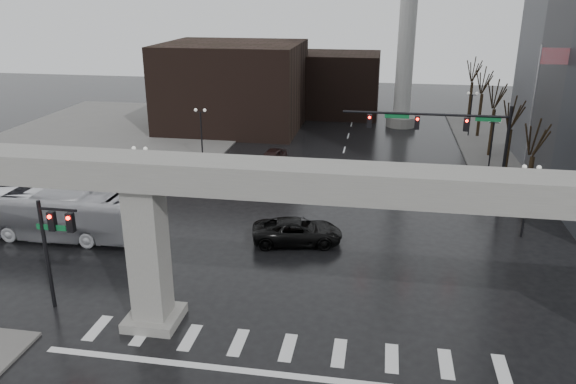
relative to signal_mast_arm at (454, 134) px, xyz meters
name	(u,v)px	position (x,y,z in m)	size (l,w,h in m)	color
ground	(291,335)	(-8.99, -18.80, -5.83)	(160.00, 160.00, 0.00)	black
sidewalk_nw	(120,134)	(-34.99, 17.20, -5.75)	(28.00, 36.00, 0.15)	#615F5C
elevated_guideway	(320,205)	(-7.73, -18.80, 1.05)	(48.00, 2.60, 8.70)	gray
building_far_left	(233,86)	(-22.99, 23.20, -0.83)	(16.00, 14.00, 10.00)	black
building_far_mid	(340,84)	(-10.99, 33.20, -1.83)	(10.00, 10.00, 8.00)	black
smokestack	(408,12)	(-2.99, 27.20, 7.52)	(3.60, 3.60, 30.00)	#B8B8B3
signal_mast_arm	(454,134)	(0.00, 0.00, 0.00)	(12.12, 0.43, 8.00)	black
signal_left_pole	(54,237)	(-21.24, -18.30, -1.76)	(2.30, 0.30, 6.00)	black
flagpole_assembly	(537,105)	(6.30, 3.20, 1.70)	(2.06, 0.12, 12.00)	silver
lamp_right_0	(528,189)	(4.51, -4.80, -2.36)	(1.22, 0.32, 5.11)	black
lamp_right_1	(492,137)	(4.51, 9.20, -2.36)	(1.22, 0.32, 5.11)	black
lamp_right_2	(471,106)	(4.51, 23.20, -2.36)	(1.22, 0.32, 5.11)	black
lamp_left_0	(141,168)	(-22.49, -4.80, -2.36)	(1.22, 0.32, 5.11)	black
lamp_left_1	(201,125)	(-22.49, 9.20, -2.36)	(1.22, 0.32, 5.11)	black
lamp_left_2	(237,99)	(-22.49, 23.20, -2.36)	(1.22, 0.32, 5.11)	black
tree_right_0	(529,180)	(5.54, -0.78, -3.04)	(1.09, 1.58, 7.50)	black
tree_right_1	(508,150)	(5.54, 7.22, -2.98)	(1.09, 1.61, 7.67)	black
tree_right_2	(492,128)	(5.54, 15.22, -2.91)	(1.10, 1.63, 7.85)	black
tree_right_3	(480,111)	(5.54, 23.22, -2.85)	(1.11, 1.66, 8.02)	black
tree_right_4	(471,98)	(5.54, 31.22, -2.79)	(1.12, 1.69, 8.19)	black
pickup_truck	(297,231)	(-10.34, -8.25, -5.01)	(2.72, 5.91, 1.64)	black
city_bus	(50,213)	(-26.84, -10.11, -4.13)	(2.85, 12.17, 3.39)	silver
far_car	(272,158)	(-15.36, 8.42, -5.05)	(1.84, 4.57, 1.56)	black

